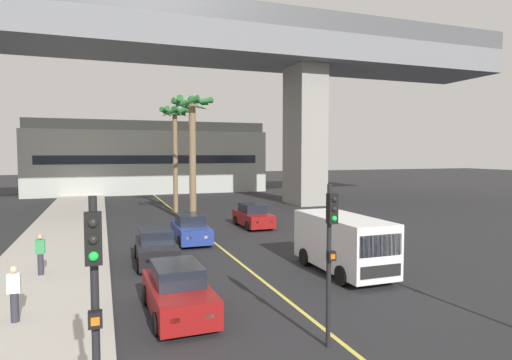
# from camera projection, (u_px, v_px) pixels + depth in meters

# --- Properties ---
(sidewalk_left) EXTENTS (4.80, 80.00, 0.15)m
(sidewalk_left) POSITION_uv_depth(u_px,v_px,m) (45.00, 280.00, 16.69)
(sidewalk_left) COLOR #ADA89E
(sidewalk_left) RESTS_ON ground
(lane_stripe_center) EXTENTS (0.14, 56.00, 0.01)m
(lane_stripe_center) POSITION_uv_depth(u_px,v_px,m) (202.00, 233.00, 26.91)
(lane_stripe_center) COLOR #DBCC4C
(lane_stripe_center) RESTS_ON ground
(bridge_overpass) EXTENTS (67.39, 8.00, 17.56)m
(bridge_overpass) POSITION_uv_depth(u_px,v_px,m) (186.00, 51.00, 37.62)
(bridge_overpass) COLOR slate
(bridge_overpass) RESTS_ON ground
(pier_building_backdrop) EXTENTS (28.79, 8.04, 8.90)m
(pier_building_backdrop) POSITION_uv_depth(u_px,v_px,m) (150.00, 158.00, 55.11)
(pier_building_backdrop) COLOR #ADB2A8
(pier_building_backdrop) RESTS_ON ground
(car_queue_front) EXTENTS (1.89, 4.13, 1.56)m
(car_queue_front) POSITION_uv_depth(u_px,v_px,m) (191.00, 229.00, 24.09)
(car_queue_front) COLOR navy
(car_queue_front) RESTS_ON ground
(car_queue_second) EXTENTS (1.85, 4.11, 1.56)m
(car_queue_second) POSITION_uv_depth(u_px,v_px,m) (253.00, 216.00, 29.07)
(car_queue_second) COLOR maroon
(car_queue_second) RESTS_ON ground
(car_queue_third) EXTENTS (1.95, 4.16, 1.56)m
(car_queue_third) POSITION_uv_depth(u_px,v_px,m) (156.00, 248.00, 19.40)
(car_queue_third) COLOR black
(car_queue_third) RESTS_ON ground
(car_queue_fourth) EXTENTS (1.90, 4.13, 1.56)m
(car_queue_fourth) POSITION_uv_depth(u_px,v_px,m) (178.00, 291.00, 13.25)
(car_queue_fourth) COLOR maroon
(car_queue_fourth) RESTS_ON ground
(delivery_van) EXTENTS (2.17, 5.25, 2.36)m
(delivery_van) POSITION_uv_depth(u_px,v_px,m) (343.00, 242.00, 17.88)
(delivery_van) COLOR white
(delivery_van) RESTS_ON ground
(traffic_light_left_sidewalk_corner) EXTENTS (0.24, 0.37, 4.20)m
(traffic_light_left_sidewalk_corner) POSITION_uv_depth(u_px,v_px,m) (95.00, 297.00, 6.30)
(traffic_light_left_sidewalk_corner) COLOR black
(traffic_light_left_sidewalk_corner) RESTS_ON sidewalk_left
(traffic_light_median_near) EXTENTS (0.24, 0.37, 4.20)m
(traffic_light_median_near) POSITION_uv_depth(u_px,v_px,m) (330.00, 243.00, 10.83)
(traffic_light_median_near) COLOR black
(traffic_light_median_near) RESTS_ON ground
(palm_tree_near_median) EXTENTS (2.64, 2.63, 8.96)m
(palm_tree_near_median) POSITION_uv_depth(u_px,v_px,m) (175.00, 129.00, 36.14)
(palm_tree_near_median) COLOR brown
(palm_tree_near_median) RESTS_ON ground
(palm_tree_mid_median) EXTENTS (2.88, 3.03, 8.93)m
(palm_tree_mid_median) POSITION_uv_depth(u_px,v_px,m) (192.00, 130.00, 29.63)
(palm_tree_mid_median) COLOR brown
(palm_tree_mid_median) RESTS_ON ground
(pedestrian_near_crosswalk) EXTENTS (0.34, 0.22, 1.62)m
(pedestrian_near_crosswalk) POSITION_uv_depth(u_px,v_px,m) (40.00, 254.00, 17.04)
(pedestrian_near_crosswalk) COLOR #2D2D38
(pedestrian_near_crosswalk) RESTS_ON sidewalk_left
(pedestrian_mid_block) EXTENTS (0.34, 0.22, 1.62)m
(pedestrian_mid_block) POSITION_uv_depth(u_px,v_px,m) (14.00, 293.00, 12.27)
(pedestrian_mid_block) COLOR #2D2D38
(pedestrian_mid_block) RESTS_ON sidewalk_left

